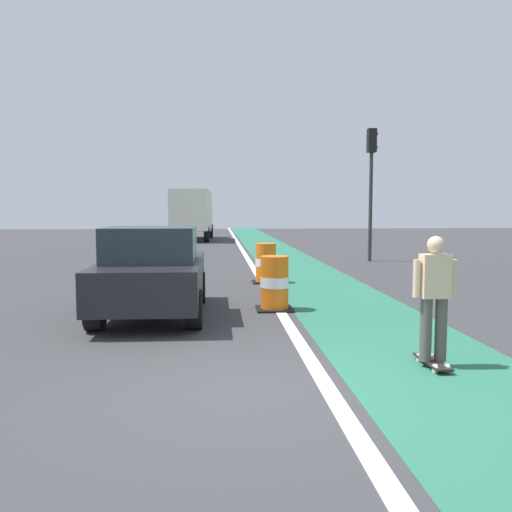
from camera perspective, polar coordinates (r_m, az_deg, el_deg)
ground_plane at (r=6.24m, az=-0.82°, el=-13.98°), size 100.00×100.00×0.00m
bike_lane_strip at (r=18.21m, az=4.54°, el=-1.41°), size 2.50×80.00×0.01m
lane_divider_stripe at (r=18.05m, az=-0.17°, el=-1.45°), size 0.20×80.00×0.01m
skateboarder_on_lane at (r=7.25m, az=18.35°, el=-4.13°), size 0.57×0.80×1.69m
parked_sedan_nearest at (r=10.39m, az=-10.89°, el=-1.71°), size 1.93×4.11×1.70m
traffic_barrel_front at (r=10.84m, az=1.98°, el=-2.95°), size 0.73×0.73×1.09m
traffic_barrel_mid at (r=14.85m, az=1.04°, el=-0.80°), size 0.73×0.73×1.09m
delivery_truck_down_block at (r=35.63m, az=-6.72°, el=4.66°), size 2.59×7.68×3.23m
traffic_light_corner at (r=21.46m, az=12.11°, el=8.81°), size 0.41×0.32×5.10m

